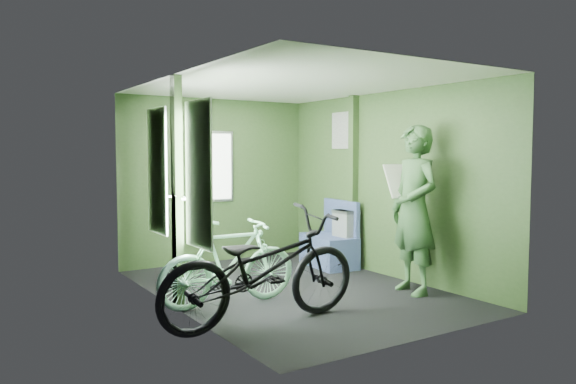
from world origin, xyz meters
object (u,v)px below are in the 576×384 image
object	(u,v)px
bicycle_mint	(229,306)
bench_seat	(330,247)
passenger	(414,209)
waste_box	(346,239)
bicycle_black	(263,326)

from	to	relation	value
bicycle_mint	bench_seat	bearing A→B (deg)	-60.66
passenger	bench_seat	bearing A→B (deg)	-175.63
bicycle_mint	bench_seat	world-z (taller)	bench_seat
bicycle_mint	passenger	xyz separation A→B (m)	(1.96, -0.59, 0.93)
bicycle_mint	waste_box	size ratio (longest dim) A/B	1.91
bicycle_black	bicycle_mint	xyz separation A→B (m)	(0.03, 0.73, 0.00)
bicycle_black	bicycle_mint	bearing A→B (deg)	-2.82
bicycle_black	passenger	distance (m)	2.20
bicycle_mint	bicycle_black	bearing A→B (deg)	179.28
passenger	bench_seat	distance (m)	1.79
bicycle_mint	passenger	world-z (taller)	passenger
passenger	waste_box	distance (m)	1.58
bicycle_black	waste_box	xyz separation A→B (m)	(2.21, 1.61, 0.39)
waste_box	bicycle_black	bearing A→B (deg)	-143.96
bench_seat	bicycle_black	bearing A→B (deg)	-132.95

